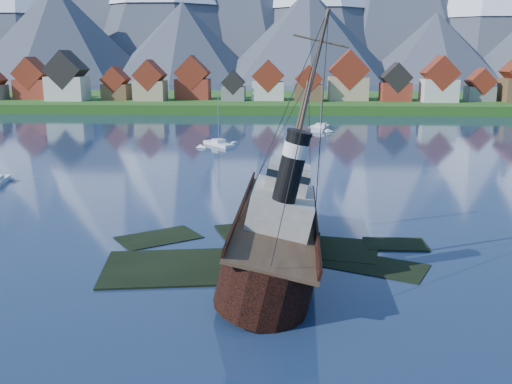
{
  "coord_description": "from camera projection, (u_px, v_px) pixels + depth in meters",
  "views": [
    {
      "loc": [
        3.81,
        -49.43,
        18.31
      ],
      "look_at": [
        1.06,
        6.0,
        5.0
      ],
      "focal_mm": 40.0,
      "sensor_mm": 36.0,
      "label": 1
    }
  ],
  "objects": [
    {
      "name": "ground",
      "position": [
        241.0,
        260.0,
        52.46
      ],
      "size": [
        1400.0,
        1400.0,
        0.0
      ],
      "primitive_type": "plane",
      "color": "#182845",
      "rests_on": "ground"
    },
    {
      "name": "town",
      "position": [
        179.0,
        83.0,
        199.76
      ],
      "size": [
        250.96,
        16.69,
        17.3
      ],
      "color": "maroon",
      "rests_on": "ground"
    },
    {
      "name": "sailboat_e",
      "position": [
        321.0,
        129.0,
        144.32
      ],
      "size": [
        5.29,
        11.61,
        13.06
      ],
      "rotation": [
        0.0,
        0.0,
        -0.23
      ],
      "color": "silver",
      "rests_on": "ground"
    },
    {
      "name": "sailboat_c",
      "position": [
        219.0,
        145.0,
        118.65
      ],
      "size": [
        7.23,
        8.39,
        11.47
      ],
      "rotation": [
        0.0,
        0.0,
        0.66
      ],
      "color": "silver",
      "rests_on": "ground"
    },
    {
      "name": "shoal",
      "position": [
        261.0,
        256.0,
        54.55
      ],
      "size": [
        31.71,
        21.24,
        1.14
      ],
      "color": "black",
      "rests_on": "ground"
    },
    {
      "name": "tugboat_wreck",
      "position": [
        267.0,
        228.0,
        52.09
      ],
      "size": [
        6.9,
        29.74,
        23.57
      ],
      "rotation": [
        0.0,
        0.22,
        -0.03
      ],
      "color": "black",
      "rests_on": "ground"
    },
    {
      "name": "shore_bank",
      "position": [
        274.0,
        105.0,
        217.57
      ],
      "size": [
        600.0,
        80.0,
        3.2
      ],
      "primitive_type": "cube",
      "color": "#254A15",
      "rests_on": "ground"
    },
    {
      "name": "seawall",
      "position": [
        272.0,
        115.0,
        180.66
      ],
      "size": [
        600.0,
        2.5,
        2.0
      ],
      "primitive_type": "cube",
      "color": "#3F3D38",
      "rests_on": "ground"
    }
  ]
}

